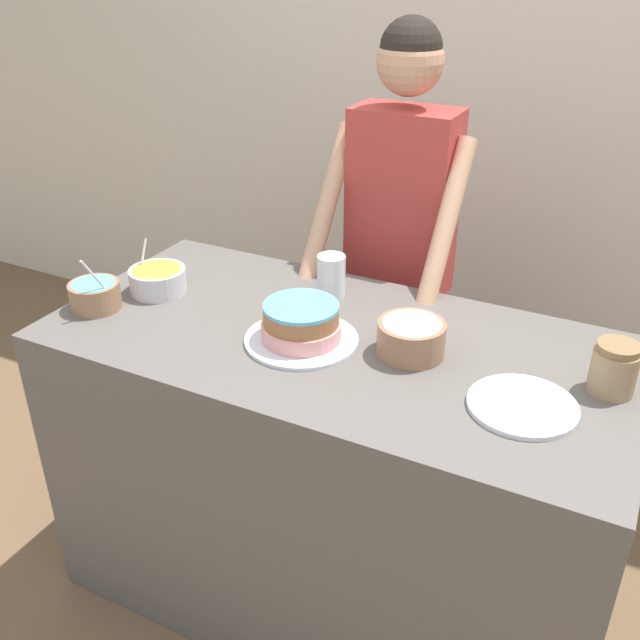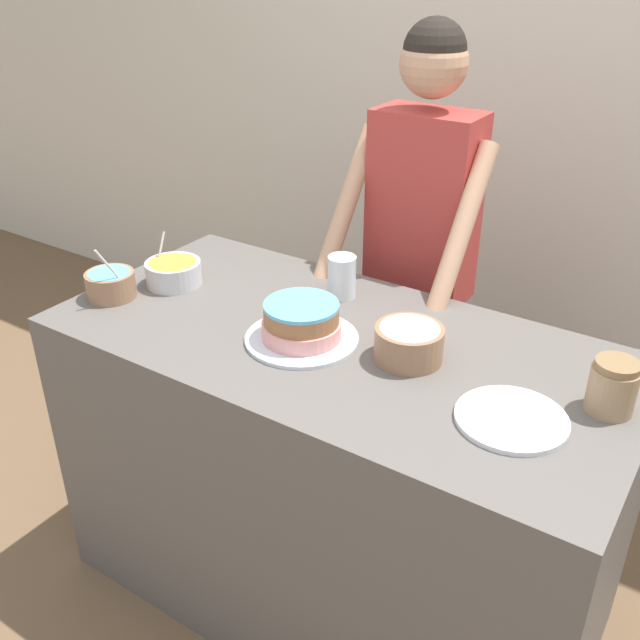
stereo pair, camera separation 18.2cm
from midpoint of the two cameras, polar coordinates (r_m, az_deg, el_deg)
name	(u,v)px [view 1 (the left image)]	position (r m, az deg, el deg)	size (l,w,h in m)	color
wall_back	(492,97)	(2.96, 11.87, 17.07)	(10.00, 0.05, 2.60)	beige
counter	(335,474)	(2.13, -1.30, -12.34)	(1.55, 0.76, 0.92)	#5B5651
person_baker	(400,224)	(2.32, 4.19, 7.65)	(0.45, 0.45, 1.66)	#2D2D38
cake	(301,325)	(1.83, -4.36, -0.50)	(0.30, 0.30, 0.11)	silver
frosting_bowl_orange	(158,279)	(2.17, -15.22, 3.11)	(0.17, 0.17, 0.15)	silver
frosting_bowl_white	(411,337)	(1.78, 4.41, -1.46)	(0.17, 0.17, 0.09)	#936B4C
frosting_bowl_blue	(95,294)	(2.12, -19.94, 1.88)	(0.14, 0.14, 0.18)	#936B4C
drinking_glass	(331,276)	(2.06, -1.62, 3.47)	(0.08, 0.08, 0.13)	silver
ceramic_plate	(522,406)	(1.64, 12.85, -6.80)	(0.25, 0.25, 0.01)	silver
stoneware_jar	(614,369)	(1.72, 19.73, -3.77)	(0.10, 0.10, 0.13)	#9E7F5B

